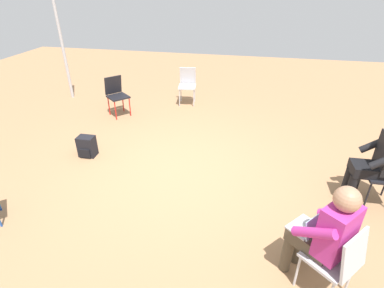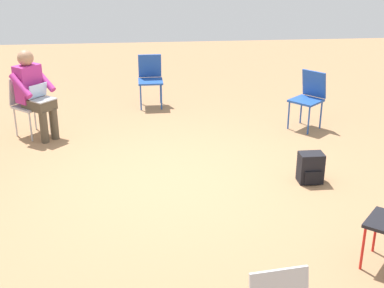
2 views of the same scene
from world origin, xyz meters
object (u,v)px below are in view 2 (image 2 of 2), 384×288
(chair_northeast, at_px, (27,101))
(person_with_laptop, at_px, (33,90))
(chair_southeast, at_px, (309,96))
(chair_east, at_px, (150,77))
(backpack_near_laptop_user, at_px, (310,169))

(chair_northeast, relative_size, person_with_laptop, 0.69)
(chair_southeast, distance_m, person_with_laptop, 3.95)
(chair_northeast, distance_m, person_with_laptop, 0.26)
(chair_southeast, xyz_separation_m, person_with_laptop, (-0.01, 3.94, 0.20))
(chair_east, bearing_deg, person_with_laptop, 38.01)
(chair_northeast, distance_m, chair_east, 2.14)
(chair_east, bearing_deg, backpack_near_laptop_user, 119.39)
(chair_southeast, relative_size, chair_east, 1.00)
(person_with_laptop, xyz_separation_m, backpack_near_laptop_user, (-1.80, -3.44, -0.53))
(chair_southeast, height_order, chair_northeast, same)
(chair_southeast, xyz_separation_m, chair_east, (1.30, 2.30, 0.00))
(person_with_laptop, bearing_deg, chair_northeast, -90.00)
(chair_east, bearing_deg, chair_southeast, 149.97)
(backpack_near_laptop_user, bearing_deg, chair_southeast, -15.53)
(chair_northeast, relative_size, backpack_near_laptop_user, 2.36)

